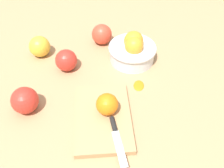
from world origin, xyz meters
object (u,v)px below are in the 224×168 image
Objects in this scene: knife at (116,134)px; apple_front_right at (25,100)px; bowl at (133,50)px; apple_mid_left at (102,34)px; apple_front_left at (66,60)px; apple_front_left_2 at (40,46)px; cutting_board at (103,117)px; orange_on_board at (107,104)px.

apple_front_right is at bearing -113.79° from knife.
bowl reaches higher than apple_mid_left.
apple_front_left is 0.99× the size of apple_front_left_2.
cutting_board is at bearing 78.03° from apple_front_right.
apple_front_right reaches higher than knife.
cutting_board is 0.08m from knife.
apple_front_left_2 is at bearing -141.16° from orange_on_board.
apple_mid_left is (-0.07, 0.24, 0.00)m from apple_front_left_2.
orange_on_board is at bearing 138.22° from cutting_board.
cutting_board is 3.03× the size of apple_front_right.
bowl is 2.22× the size of apple_front_left_2.
apple_front_left_2 reaches higher than knife.
apple_front_right reaches higher than cutting_board.
apple_mid_left is at bearing 145.39° from apple_front_right.
apple_front_left is at bearing -147.80° from orange_on_board.
cutting_board is at bearing -41.78° from orange_on_board.
bowl is 0.35m from apple_front_left_2.
apple_front_left_2 is at bearing -145.49° from knife.
apple_front_left_2 is (-0.09, -0.11, 0.00)m from apple_front_left.
apple_mid_left is at bearing -178.34° from orange_on_board.
knife is at bearing 34.51° from apple_front_left_2.
orange_on_board reaches higher than apple_mid_left.
knife is at bearing 4.04° from apple_mid_left.
cutting_board is 3.21× the size of apple_front_left.
knife is 0.35m from apple_front_left.
orange_on_board is 0.42× the size of knife.
cutting_board is 0.39m from apple_mid_left.
orange_on_board is (-0.02, 0.01, 0.04)m from cutting_board.
cutting_board is (0.28, -0.11, -0.04)m from bowl.
orange_on_board is 0.38m from apple_mid_left.
cutting_board is 3.11× the size of apple_mid_left.
knife is 1.99× the size of apple_front_left.
knife is 0.46m from apple_mid_left.
orange_on_board is 0.26m from apple_front_left.
orange_on_board is 0.39m from apple_front_left_2.
bowl is at bearing 123.45° from apple_front_right.
bowl is 0.42m from apple_front_right.
orange_on_board is 0.09m from knife.
apple_front_right reaches higher than apple_front_left.
orange_on_board is 0.84× the size of apple_front_left.
bowl is 0.70× the size of cutting_board.
knife is (0.35, -0.08, -0.02)m from bowl.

